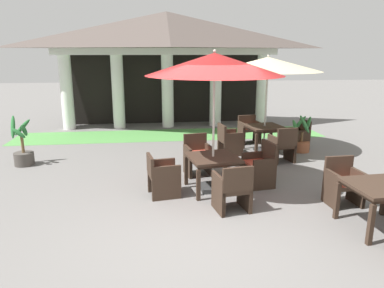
% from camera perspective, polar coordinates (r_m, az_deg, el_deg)
% --- Properties ---
extents(ground_plane, '(60.00, 60.00, 0.00)m').
position_cam_1_polar(ground_plane, '(5.93, 1.03, -12.94)').
color(ground_plane, slate).
extents(background_pavilion, '(8.39, 3.05, 4.11)m').
position_cam_1_polar(background_pavilion, '(13.47, -4.03, 16.04)').
color(background_pavilion, white).
rests_on(background_pavilion, ground).
extents(lawn_strip, '(10.19, 1.82, 0.01)m').
position_cam_1_polar(lawn_strip, '(12.25, -3.38, 1.45)').
color(lawn_strip, '#519347').
rests_on(lawn_strip, ground).
extents(patio_table_near_foreground, '(1.08, 1.08, 0.71)m').
position_cam_1_polar(patio_table_near_foreground, '(7.21, 3.34, -2.66)').
color(patio_table_near_foreground, '#38281E').
rests_on(patio_table_near_foreground, ground).
extents(patio_umbrella_near_foreground, '(2.62, 2.62, 2.77)m').
position_cam_1_polar(patio_umbrella_near_foreground, '(6.90, 3.57, 12.31)').
color(patio_umbrella_near_foreground, '#2D2D2D').
rests_on(patio_umbrella_near_foreground, ground).
extents(patio_chair_near_foreground_east, '(0.61, 0.70, 0.92)m').
position_cam_1_polar(patio_chair_near_foreground_east, '(7.66, 10.72, -3.37)').
color(patio_chair_near_foreground_east, '#38281E').
rests_on(patio_chair_near_foreground_east, ground).
extents(patio_chair_near_foreground_west, '(0.64, 0.62, 0.82)m').
position_cam_1_polar(patio_chair_near_foreground_west, '(7.02, -4.72, -5.01)').
color(patio_chair_near_foreground_west, '#38281E').
rests_on(patio_chair_near_foreground_west, ground).
extents(patio_chair_near_foreground_north, '(0.65, 0.64, 0.90)m').
position_cam_1_polar(patio_chair_near_foreground_north, '(8.21, 0.92, -1.94)').
color(patio_chair_near_foreground_north, '#38281E').
rests_on(patio_chair_near_foreground_north, ground).
extents(patio_chair_near_foreground_south, '(0.64, 0.64, 0.87)m').
position_cam_1_polar(patio_chair_near_foreground_south, '(6.36, 6.43, -7.06)').
color(patio_chair_near_foreground_south, '#38281E').
rests_on(patio_chair_near_foreground_south, ground).
extents(patio_table_mid_left, '(1.06, 1.06, 0.74)m').
position_cam_1_polar(patio_table_mid_left, '(10.24, 11.38, 2.29)').
color(patio_table_mid_left, '#38281E').
rests_on(patio_table_mid_left, ground).
extents(patio_umbrella_mid_left, '(2.86, 2.86, 2.66)m').
position_cam_1_polar(patio_umbrella_mid_left, '(10.04, 11.87, 12.15)').
color(patio_umbrella_mid_left, '#2D2D2D').
rests_on(patio_umbrella_mid_left, ground).
extents(patio_chair_mid_left_west, '(0.62, 0.65, 0.84)m').
position_cam_1_polar(patio_chair_mid_left_west, '(9.88, 5.86, 0.61)').
color(patio_chair_mid_left_west, '#38281E').
rests_on(patio_chair_mid_left_west, ground).
extents(patio_chair_mid_left_north, '(0.65, 0.57, 0.83)m').
position_cam_1_polar(patio_chair_mid_left_north, '(11.21, 8.99, 2.25)').
color(patio_chair_mid_left_north, '#38281E').
rests_on(patio_chair_mid_left_north, ground).
extents(patio_chair_mid_left_east, '(0.66, 0.62, 0.84)m').
position_cam_1_polar(patio_chair_mid_left_east, '(10.80, 16.31, 1.20)').
color(patio_chair_mid_left_east, '#38281E').
rests_on(patio_chair_mid_left_east, ground).
extents(patio_chair_mid_left_south, '(0.62, 0.61, 0.92)m').
position_cam_1_polar(patio_chair_mid_left_south, '(9.39, 14.11, -0.29)').
color(patio_chair_mid_left_south, '#38281E').
rests_on(patio_chair_mid_left_south, ground).
extents(patio_table_mid_right, '(0.98, 0.98, 0.73)m').
position_cam_1_polar(patio_table_mid_right, '(6.33, 27.64, -6.54)').
color(patio_table_mid_right, '#38281E').
rests_on(patio_table_mid_right, ground).
extents(patio_chair_mid_right_north, '(0.59, 0.54, 0.86)m').
position_cam_1_polar(patio_chair_mid_right_north, '(7.15, 22.76, -5.75)').
color(patio_chair_mid_right_north, '#38281E').
rests_on(patio_chair_mid_right_north, ground).
extents(potted_palm_left_edge, '(0.48, 0.50, 1.25)m').
position_cam_1_polar(potted_palm_left_edge, '(9.81, -25.11, -1.22)').
color(potted_palm_left_edge, '#47423D').
rests_on(potted_palm_left_edge, ground).
extents(potted_palm_right_edge, '(0.49, 0.50, 1.08)m').
position_cam_1_polar(potted_palm_right_edge, '(10.56, 16.88, 0.52)').
color(potted_palm_right_edge, '#995638').
rests_on(potted_palm_right_edge, ground).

